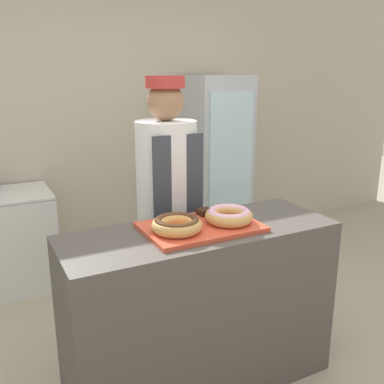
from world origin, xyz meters
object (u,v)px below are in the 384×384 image
at_px(beverage_fridge, 214,164).
at_px(baker_person, 167,207).
at_px(brownie_back_left, 172,217).
at_px(brownie_back_right, 205,212).
at_px(serving_tray, 201,227).
at_px(donut_light_glaze, 229,215).
at_px(donut_chocolate_glaze, 177,224).

bearing_deg(beverage_fridge, baker_person, -130.84).
bearing_deg(beverage_fridge, brownie_back_left, -126.91).
bearing_deg(brownie_back_left, beverage_fridge, 53.09).
distance_m(brownie_back_right, baker_person, 0.39).
relative_size(serving_tray, donut_light_glaze, 2.36).
xyz_separation_m(baker_person, beverage_fridge, (1.07, 1.24, -0.05)).
distance_m(brownie_back_right, beverage_fridge, 1.91).
height_order(donut_light_glaze, brownie_back_left, donut_light_glaze).
distance_m(donut_light_glaze, brownie_back_left, 0.31).
distance_m(brownie_back_left, beverage_fridge, 2.02).
bearing_deg(baker_person, donut_light_glaze, -78.06).
height_order(serving_tray, brownie_back_left, brownie_back_left).
xyz_separation_m(donut_light_glaze, beverage_fridge, (0.96, 1.79, -0.14)).
xyz_separation_m(brownie_back_left, beverage_fridge, (1.21, 1.62, -0.12)).
relative_size(serving_tray, beverage_fridge, 0.35).
bearing_deg(brownie_back_right, beverage_fridge, 58.03).
height_order(donut_chocolate_glaze, donut_light_glaze, same).
bearing_deg(donut_light_glaze, beverage_fridge, 61.88).
xyz_separation_m(brownie_back_right, baker_person, (-0.06, 0.38, -0.07)).
bearing_deg(brownie_back_left, brownie_back_right, 0.00).
distance_m(serving_tray, beverage_fridge, 2.08).
relative_size(baker_person, beverage_fridge, 1.00).
distance_m(donut_chocolate_glaze, donut_light_glaze, 0.31).
xyz_separation_m(donut_chocolate_glaze, brownie_back_right, (0.26, 0.17, -0.02)).
xyz_separation_m(serving_tray, donut_chocolate_glaze, (-0.15, -0.03, 0.05)).
relative_size(serving_tray, brownie_back_right, 7.82).
bearing_deg(serving_tray, brownie_back_right, 54.08).
bearing_deg(serving_tray, donut_light_glaze, -11.72).
distance_m(donut_light_glaze, brownie_back_right, 0.18).
distance_m(serving_tray, donut_chocolate_glaze, 0.17).
relative_size(donut_chocolate_glaze, baker_person, 0.15).
height_order(donut_chocolate_glaze, brownie_back_left, donut_chocolate_glaze).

